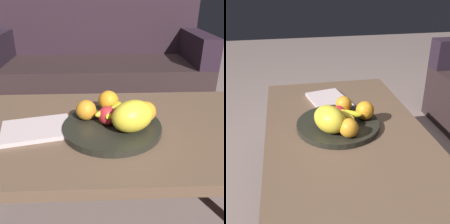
# 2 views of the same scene
# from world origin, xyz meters

# --- Properties ---
(ground_plane) EXTENTS (8.00, 8.00, 0.00)m
(ground_plane) POSITION_xyz_m (0.00, 0.00, 0.00)
(ground_plane) COLOR slate
(coffee_table) EXTENTS (1.24, 0.70, 0.45)m
(coffee_table) POSITION_xyz_m (0.00, 0.00, 0.41)
(coffee_table) COLOR brown
(coffee_table) RESTS_ON ground_plane
(couch) EXTENTS (1.70, 0.70, 0.90)m
(couch) POSITION_xyz_m (-0.11, 1.26, 0.30)
(couch) COLOR black
(couch) RESTS_ON ground_plane
(fruit_bowl) EXTENTS (0.37, 0.37, 0.03)m
(fruit_bowl) POSITION_xyz_m (-0.05, -0.03, 0.46)
(fruit_bowl) COLOR black
(fruit_bowl) RESTS_ON coffee_table
(melon_large_front) EXTENTS (0.19, 0.17, 0.11)m
(melon_large_front) POSITION_xyz_m (0.02, -0.08, 0.53)
(melon_large_front) COLOR yellow
(melon_large_front) RESTS_ON fruit_bowl
(orange_front) EXTENTS (0.08, 0.08, 0.08)m
(orange_front) POSITION_xyz_m (0.07, -0.01, 0.52)
(orange_front) COLOR orange
(orange_front) RESTS_ON fruit_bowl
(orange_left) EXTENTS (0.08, 0.08, 0.08)m
(orange_left) POSITION_xyz_m (-0.15, 0.02, 0.52)
(orange_left) COLOR orange
(orange_left) RESTS_ON fruit_bowl
(orange_right) EXTENTS (0.08, 0.08, 0.08)m
(orange_right) POSITION_xyz_m (-0.06, 0.09, 0.52)
(orange_right) COLOR orange
(orange_right) RESTS_ON fruit_bowl
(apple_front) EXTENTS (0.07, 0.07, 0.07)m
(apple_front) POSITION_xyz_m (-0.07, -0.03, 0.51)
(apple_front) COLOR red
(apple_front) RESTS_ON fruit_bowl
(banana_bunch) EXTENTS (0.18, 0.15, 0.06)m
(banana_bunch) POSITION_xyz_m (-0.05, -0.00, 0.50)
(banana_bunch) COLOR yellow
(banana_bunch) RESTS_ON fruit_bowl
(magazine) EXTENTS (0.28, 0.23, 0.02)m
(magazine) POSITION_xyz_m (-0.33, -0.03, 0.46)
(magazine) COLOR beige
(magazine) RESTS_ON coffee_table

